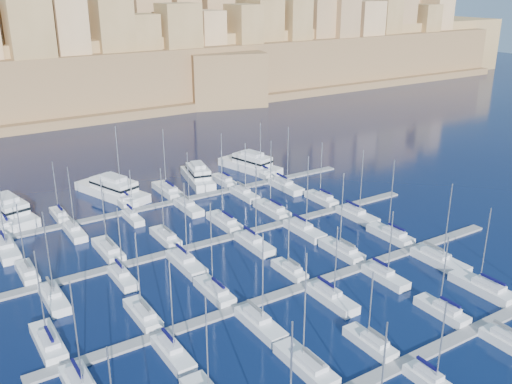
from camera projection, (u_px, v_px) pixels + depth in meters
ground at (262, 258)px, 98.35m from camera, size 600.00×600.00×0.00m
pontoon_near at (411, 360)px, 71.46m from camera, size 84.00×2.00×0.40m
pontoon_mid_near at (305, 286)px, 88.82m from camera, size 84.00×2.00×0.40m
pontoon_mid_far at (233, 236)px, 106.18m from camera, size 84.00×2.00×0.40m
pontoon_far at (182, 200)px, 123.54m from camera, size 84.00×2.00×0.40m
sailboat_2 at (306, 365)px, 69.74m from camera, size 2.97×9.91×15.97m
sailboat_3 at (370, 343)px, 74.03m from camera, size 2.43×8.11×11.23m
sailboat_4 at (442, 311)px, 81.22m from camera, size 2.52×8.40×12.48m
sailboat_5 at (483, 287)px, 87.32m from camera, size 3.16×10.52×13.94m
sailboat_9 at (432, 382)px, 66.77m from camera, size 2.28×7.61×12.12m
sailboat_10 at (510, 344)px, 73.86m from camera, size 2.46×8.19×12.34m
sailboat_12 at (48, 342)px, 74.08m from camera, size 2.85×9.49×13.97m
sailboat_13 at (143, 314)px, 80.36m from camera, size 2.64×8.80×13.40m
sailboat_14 at (215, 291)px, 86.27m from camera, size 2.70×8.99×15.17m
sailboat_15 at (290, 270)px, 92.57m from camera, size 2.26×7.52×11.23m
sailboat_16 at (342, 251)px, 99.28m from camera, size 2.82×9.40×15.04m
sailboat_17 at (391, 235)px, 105.45m from camera, size 2.92×9.73×15.40m
sailboat_19 at (173, 353)px, 71.96m from camera, size 2.58×8.59×14.37m
sailboat_20 at (260, 324)px, 78.12m from camera, size 2.85×9.51×14.84m
sailboat_21 at (331, 298)px, 84.51m from camera, size 2.85×9.50×12.80m
sailboat_22 at (385, 276)px, 90.66m from camera, size 2.56×8.55×12.37m
sailboat_23 at (439, 260)px, 95.76m from camera, size 3.17×10.57×14.93m
sailboat_24 at (27, 272)px, 91.87m from camera, size 2.43×8.10×12.75m
sailboat_25 at (109, 250)px, 99.51m from camera, size 2.95×9.83×14.31m
sailboat_26 at (166, 237)px, 104.49m from camera, size 2.65×8.83×14.15m
sailboat_27 at (224, 222)px, 111.17m from camera, size 2.89×9.63×15.44m
sailboat_28 at (272, 210)px, 117.03m from camera, size 2.97×9.90×15.49m
sailboat_29 at (321, 199)px, 122.96m from camera, size 2.64×8.79×13.42m
sailboat_30 at (54, 298)px, 84.40m from camera, size 2.76×9.18×15.05m
sailboat_31 at (122, 277)px, 90.31m from camera, size 2.43×8.10×13.08m
sailboat_32 at (186, 263)px, 94.94m from camera, size 3.02×10.06×15.37m
sailboat_33 at (254, 243)px, 101.97m from camera, size 2.91×9.71×16.20m
sailboat_34 at (304, 230)px, 107.50m from camera, size 2.98×9.95×15.69m
sailboat_35 at (357, 215)px, 114.21m from camera, size 2.99×9.97×14.76m
sailboat_36 at (5, 224)px, 109.99m from camera, size 2.73×9.09×12.80m
sailboat_37 at (60, 215)px, 114.51m from camera, size 2.27×7.55×12.07m
sailboat_38 at (122, 199)px, 122.72m from camera, size 3.24×10.80×16.94m
sailboat_39 at (167, 190)px, 127.88m from camera, size 3.14×10.47×15.03m
sailboat_40 at (223, 181)px, 134.12m from camera, size 2.53×8.43×12.27m
sailboat_41 at (262, 173)px, 139.38m from camera, size 2.43×8.09×13.47m
sailboat_42 at (6, 249)px, 99.85m from camera, size 3.18×10.58×15.36m
sailboat_43 at (74, 231)px, 106.84m from camera, size 2.54×8.48×13.87m
sailboat_44 at (133, 218)px, 113.23m from camera, size 2.19×7.29×11.08m
sailboat_45 at (188, 207)px, 118.44m from camera, size 2.77×9.25×12.97m
sailboat_46 at (244, 194)px, 125.62m from camera, size 2.63×8.78×12.77m
sailboat_47 at (286, 186)px, 130.45m from camera, size 3.07×10.24×15.00m
motor_yacht_a at (7, 210)px, 114.43m from camera, size 9.36×19.73×5.25m
motor_yacht_b at (113, 189)px, 125.77m from camera, size 11.70×20.30×5.25m
motor_yacht_c at (198, 176)px, 134.41m from camera, size 7.84×16.10×5.25m
motor_yacht_d at (251, 164)px, 143.06m from camera, size 9.51×18.43×5.25m
fortified_city at (37, 66)px, 215.64m from camera, size 460.00×108.95×59.52m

